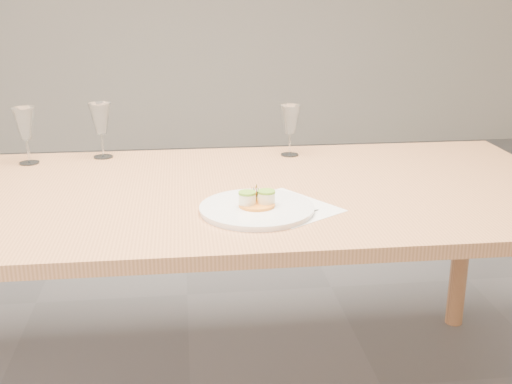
{
  "coord_description": "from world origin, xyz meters",
  "views": [
    {
      "loc": [
        0.01,
        -1.86,
        1.35
      ],
      "look_at": [
        0.2,
        -0.19,
        0.8
      ],
      "focal_mm": 45.0,
      "sensor_mm": 36.0,
      "label": 1
    }
  ],
  "objects": [
    {
      "name": "dining_table",
      "position": [
        0.0,
        0.0,
        0.68
      ],
      "size": [
        2.4,
        1.0,
        0.75
      ],
      "color": "tan",
      "rests_on": "ground"
    },
    {
      "name": "recipe_sheet",
      "position": [
        0.29,
        -0.19,
        0.75
      ],
      "size": [
        0.33,
        0.34,
        0.0
      ],
      "rotation": [
        0.0,
        0.0,
        0.59
      ],
      "color": "white",
      "rests_on": "dining_table"
    },
    {
      "name": "wine_glass_2",
      "position": [
        -0.28,
        0.42,
        0.89
      ],
      "size": [
        0.08,
        0.08,
        0.2
      ],
      "color": "white",
      "rests_on": "dining_table"
    },
    {
      "name": "wine_glass_3",
      "position": [
        0.39,
        0.37,
        0.88
      ],
      "size": [
        0.07,
        0.07,
        0.18
      ],
      "color": "white",
      "rests_on": "dining_table"
    },
    {
      "name": "wine_glass_1",
      "position": [
        -0.53,
        0.36,
        0.89
      ],
      "size": [
        0.08,
        0.08,
        0.2
      ],
      "color": "white",
      "rests_on": "dining_table"
    },
    {
      "name": "dinner_plate",
      "position": [
        0.2,
        -0.21,
        0.76
      ],
      "size": [
        0.32,
        0.32,
        0.08
      ],
      "rotation": [
        0.0,
        0.0,
        0.29
      ],
      "color": "white",
      "rests_on": "dining_table"
    }
  ]
}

